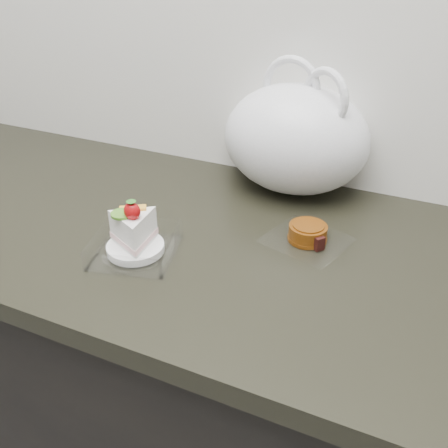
% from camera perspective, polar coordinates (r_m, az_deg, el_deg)
% --- Properties ---
extents(counter, '(2.04, 0.64, 0.90)m').
position_cam_1_polar(counter, '(1.25, -1.48, -18.85)').
color(counter, black).
rests_on(counter, ground).
extents(cake_tray, '(0.17, 0.17, 0.11)m').
position_cam_1_polar(cake_tray, '(0.90, -10.18, -1.69)').
color(cake_tray, white).
rests_on(cake_tray, counter).
extents(mooncake_wrap, '(0.17, 0.17, 0.03)m').
position_cam_1_polar(mooncake_wrap, '(0.94, 9.57, -1.17)').
color(mooncake_wrap, white).
rests_on(mooncake_wrap, counter).
extents(plastic_bag, '(0.39, 0.33, 0.29)m').
position_cam_1_polar(plastic_bag, '(1.10, 7.43, 9.73)').
color(plastic_bag, white).
rests_on(plastic_bag, counter).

